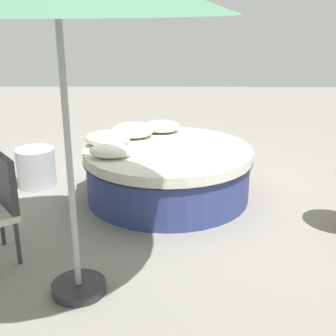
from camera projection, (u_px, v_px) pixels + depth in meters
ground_plane at (168, 197)px, 5.58m from camera, size 16.00×16.00×0.00m
round_bed at (168, 172)px, 5.48m from camera, size 2.00×2.00×0.62m
throw_pillow_0 at (161, 126)px, 6.03m from camera, size 0.50×0.39×0.15m
throw_pillow_1 at (133, 130)px, 5.77m from camera, size 0.53×0.39×0.20m
throw_pillow_2 at (108, 138)px, 5.44m from camera, size 0.54×0.40×0.18m
throw_pillow_3 at (111, 151)px, 5.02m from camera, size 0.48×0.31×0.16m
side_table at (36, 168)px, 5.84m from camera, size 0.48×0.48×0.50m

